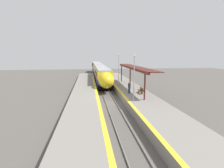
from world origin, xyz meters
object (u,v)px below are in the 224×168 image
object	(u,v)px
platform_bench	(141,90)
lamppost_mid	(119,68)
train	(99,70)
railway_signal	(93,70)
lamppost_near	(134,75)
person_waiting	(129,87)

from	to	relation	value
platform_bench	lamppost_mid	size ratio (longest dim) A/B	0.29
train	railway_signal	bearing A→B (deg)	-119.78
train	lamppost_near	xyz separation A→B (m)	(2.56, -29.67, 2.10)
person_waiting	lamppost_near	world-z (taller)	lamppost_near
train	person_waiting	bearing A→B (deg)	-83.05
train	platform_bench	size ratio (longest dim) A/B	26.42
person_waiting	lamppost_near	xyz separation A→B (m)	(-0.50, -4.53, 2.44)
lamppost_mid	train	bearing A→B (deg)	97.88
railway_signal	platform_bench	bearing A→B (deg)	-73.25
train	person_waiting	world-z (taller)	train
person_waiting	lamppost_mid	xyz separation A→B (m)	(-0.50, 6.62, 2.44)
train	platform_bench	xyz separation A→B (m)	(4.80, -25.61, -0.79)
platform_bench	person_waiting	bearing A→B (deg)	164.72
railway_signal	train	bearing A→B (deg)	60.22
person_waiting	lamppost_near	size ratio (longest dim) A/B	0.30
lamppost_mid	person_waiting	bearing A→B (deg)	-85.68
platform_bench	person_waiting	world-z (taller)	person_waiting
train	lamppost_near	world-z (taller)	lamppost_near
lamppost_near	lamppost_mid	size ratio (longest dim) A/B	1.00
train	lamppost_mid	xyz separation A→B (m)	(2.56, -18.52, 2.10)
lamppost_near	train	bearing A→B (deg)	94.94
lamppost_near	railway_signal	bearing A→B (deg)	99.64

